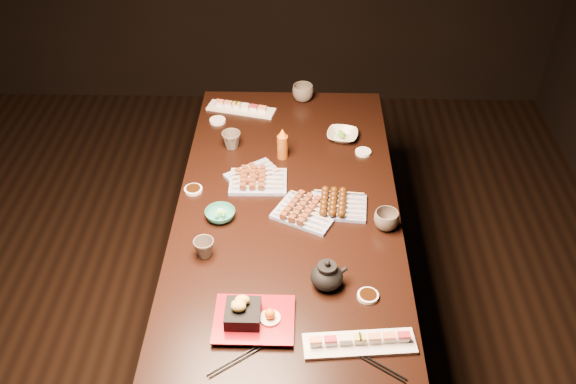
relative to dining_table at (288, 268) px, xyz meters
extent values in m
cube|color=black|center=(0.00, 0.00, 0.00)|extent=(0.92, 1.81, 0.75)
imported|color=#287A65|center=(-0.26, -0.10, 0.39)|extent=(0.16, 0.16, 0.04)
imported|color=beige|center=(0.24, 0.48, 0.39)|extent=(0.17, 0.17, 0.03)
imported|color=#4F463C|center=(-0.30, -0.31, 0.41)|extent=(0.10, 0.10, 0.07)
imported|color=#4F463C|center=(0.38, -0.14, 0.41)|extent=(0.10, 0.10, 0.08)
imported|color=#4F463C|center=(-0.26, 0.39, 0.42)|extent=(0.10, 0.10, 0.08)
imported|color=#4F463C|center=(0.06, 0.82, 0.42)|extent=(0.12, 0.12, 0.08)
cylinder|color=brown|center=(-0.03, 0.32, 0.45)|extent=(0.06, 0.06, 0.15)
cylinder|color=white|center=(-0.40, 0.07, 0.38)|extent=(0.09, 0.09, 0.01)
cylinder|color=white|center=(0.33, 0.36, 0.38)|extent=(0.08, 0.08, 0.01)
cylinder|color=white|center=(0.29, -0.50, 0.38)|extent=(0.10, 0.10, 0.01)
cylinder|color=white|center=(-0.35, 0.61, 0.38)|extent=(0.08, 0.08, 0.01)
camera|label=1|loc=(0.05, -2.01, 2.05)|focal=40.00mm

